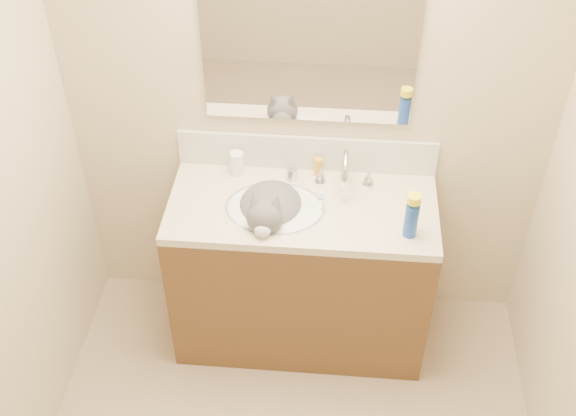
% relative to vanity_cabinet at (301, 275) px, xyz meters
% --- Properties ---
extents(room_shell, '(2.24, 2.54, 2.52)m').
position_rel_vanity_cabinet_xyz_m(room_shell, '(0.00, -0.97, 1.08)').
color(room_shell, '#C8B895').
rests_on(room_shell, ground).
extents(vanity_cabinet, '(1.20, 0.55, 0.82)m').
position_rel_vanity_cabinet_xyz_m(vanity_cabinet, '(0.00, 0.00, 0.00)').
color(vanity_cabinet, '#54391D').
rests_on(vanity_cabinet, ground).
extents(counter_slab, '(1.20, 0.55, 0.04)m').
position_rel_vanity_cabinet_xyz_m(counter_slab, '(0.00, 0.00, 0.43)').
color(counter_slab, beige).
rests_on(counter_slab, vanity_cabinet).
extents(basin, '(0.45, 0.36, 0.14)m').
position_rel_vanity_cabinet_xyz_m(basin, '(-0.12, -0.03, 0.38)').
color(basin, white).
rests_on(basin, vanity_cabinet).
extents(faucet, '(0.28, 0.20, 0.21)m').
position_rel_vanity_cabinet_xyz_m(faucet, '(0.18, 0.14, 0.54)').
color(faucet, silver).
rests_on(faucet, counter_slab).
extents(cat, '(0.34, 0.43, 0.33)m').
position_rel_vanity_cabinet_xyz_m(cat, '(-0.14, -0.03, 0.42)').
color(cat, '#514E51').
rests_on(cat, basin).
extents(backsplash, '(1.20, 0.02, 0.18)m').
position_rel_vanity_cabinet_xyz_m(backsplash, '(0.00, 0.26, 0.54)').
color(backsplash, beige).
rests_on(backsplash, counter_slab).
extents(mirror, '(0.90, 0.02, 0.80)m').
position_rel_vanity_cabinet_xyz_m(mirror, '(0.00, 0.26, 1.13)').
color(mirror, white).
rests_on(mirror, room_shell).
extents(pill_bottle, '(0.08, 0.08, 0.12)m').
position_rel_vanity_cabinet_xyz_m(pill_bottle, '(-0.32, 0.20, 0.51)').
color(pill_bottle, white).
rests_on(pill_bottle, counter_slab).
extents(pill_label, '(0.07, 0.07, 0.04)m').
position_rel_vanity_cabinet_xyz_m(pill_label, '(-0.32, 0.20, 0.49)').
color(pill_label, '#D95324').
rests_on(pill_label, pill_bottle).
extents(silver_jar, '(0.07, 0.07, 0.06)m').
position_rel_vanity_cabinet_xyz_m(silver_jar, '(-0.06, 0.18, 0.48)').
color(silver_jar, '#B7B7BC').
rests_on(silver_jar, counter_slab).
extents(amber_bottle, '(0.05, 0.05, 0.09)m').
position_rel_vanity_cabinet_xyz_m(amber_bottle, '(0.06, 0.22, 0.50)').
color(amber_bottle, gold).
rests_on(amber_bottle, counter_slab).
extents(toothbrush, '(0.02, 0.14, 0.01)m').
position_rel_vanity_cabinet_xyz_m(toothbrush, '(0.08, 0.04, 0.45)').
color(toothbrush, white).
rests_on(toothbrush, counter_slab).
extents(toothbrush_head, '(0.02, 0.03, 0.02)m').
position_rel_vanity_cabinet_xyz_m(toothbrush_head, '(0.08, 0.04, 0.46)').
color(toothbrush_head, '#729BF2').
rests_on(toothbrush_head, counter_slab).
extents(spray_can, '(0.06, 0.06, 0.16)m').
position_rel_vanity_cabinet_xyz_m(spray_can, '(0.46, -0.15, 0.53)').
color(spray_can, '#1841AC').
rests_on(spray_can, counter_slab).
extents(spray_cap, '(0.06, 0.06, 0.04)m').
position_rel_vanity_cabinet_xyz_m(spray_cap, '(0.46, -0.15, 0.65)').
color(spray_cap, yellow).
rests_on(spray_cap, spray_can).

